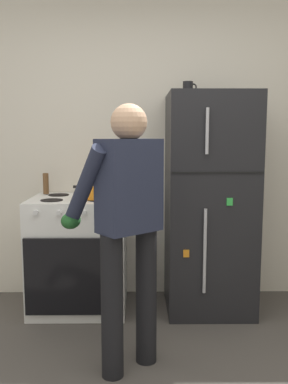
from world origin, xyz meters
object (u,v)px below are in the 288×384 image
(refrigerator, at_px, (209,203))
(pepper_mill, at_px, (46,183))
(person_cook, at_px, (126,215))
(red_pot, at_px, (97,191))
(coffee_mug, at_px, (188,88))
(stove_range, at_px, (79,254))

(refrigerator, distance_m, pepper_mill, 1.38)
(refrigerator, height_order, person_cook, refrigerator)
(red_pot, bearing_deg, refrigerator, 3.16)
(person_cook, distance_m, coffee_mug, 1.36)
(refrigerator, height_order, coffee_mug, coffee_mug)
(pepper_mill, bearing_deg, coffee_mug, -7.22)
(person_cook, bearing_deg, coffee_mug, 64.19)
(refrigerator, distance_m, coffee_mug, 0.94)
(refrigerator, xyz_separation_m, red_pot, (-0.90, -0.05, 0.11))
(refrigerator, distance_m, person_cook, 1.12)
(person_cook, relative_size, pepper_mill, 9.16)
(coffee_mug, relative_size, pepper_mill, 0.64)
(person_cook, xyz_separation_m, pepper_mill, (-0.72, 1.11, 0.06))
(refrigerator, relative_size, stove_range, 1.89)
(refrigerator, xyz_separation_m, stove_range, (-1.06, -0.01, -0.42))
(stove_range, xyz_separation_m, coffee_mug, (0.88, 0.06, 1.34))
(person_cook, xyz_separation_m, coffee_mug, (0.47, 0.96, 0.84))
(coffee_mug, distance_m, pepper_mill, 1.43)
(person_cook, bearing_deg, refrigerator, 54.83)
(refrigerator, height_order, stove_range, refrigerator)
(coffee_mug, bearing_deg, person_cook, -115.81)
(person_cook, bearing_deg, pepper_mill, 122.84)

